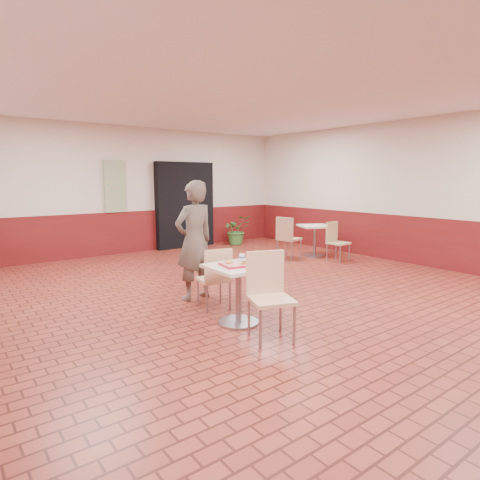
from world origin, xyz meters
TOP-DOWN VIEW (x-y plane):
  - room_shell at (0.00, 0.00)m, footprint 8.01×10.01m
  - wainscot_band at (0.00, 0.00)m, footprint 8.00×10.00m
  - corridor_doorway at (1.20, 4.88)m, footprint 1.60×0.22m
  - promo_poster at (-0.60, 4.94)m, footprint 0.50×0.03m
  - main_table at (-1.07, -0.46)m, footprint 0.70×0.70m
  - chair_main_front at (-1.06, -1.02)m, footprint 0.58×0.58m
  - chair_main_back at (-0.99, 0.16)m, footprint 0.47×0.47m
  - customer at (-0.96, 0.75)m, footprint 0.68×0.48m
  - serving_tray at (-1.07, -0.46)m, footprint 0.41×0.32m
  - ring_donut at (-1.15, -0.38)m, footprint 0.12×0.12m
  - long_john_donut at (-1.01, -0.52)m, footprint 0.16×0.11m
  - paper_cup at (-0.95, -0.37)m, footprint 0.07×0.07m
  - second_table at (2.99, 2.01)m, footprint 0.68×0.68m
  - chair_second_left at (2.19, 2.09)m, footprint 0.53×0.53m
  - chair_second_front at (2.92, 1.33)m, footprint 0.42×0.42m
  - potted_plant at (2.51, 4.40)m, footprint 0.82×0.74m

SIDE VIEW (x-z plane):
  - potted_plant at x=2.51m, z-range 0.00..0.80m
  - chair_second_front at x=2.92m, z-range 0.05..0.90m
  - chair_main_back at x=-0.99m, z-range 0.05..0.91m
  - second_table at x=2.99m, z-range 0.12..0.84m
  - main_table at x=-1.07m, z-range 0.13..0.86m
  - wainscot_band at x=0.00m, z-range 0.00..1.00m
  - chair_second_left at x=2.19m, z-range 0.06..1.00m
  - chair_main_front at x=-1.06m, z-range 0.06..1.03m
  - serving_tray at x=-1.07m, z-range 0.73..0.76m
  - ring_donut at x=-1.15m, z-range 0.76..0.79m
  - long_john_donut at x=-1.01m, z-range 0.76..0.81m
  - paper_cup at x=-0.95m, z-range 0.76..0.85m
  - customer at x=-0.96m, z-range 0.00..1.76m
  - corridor_doorway at x=1.20m, z-range 0.00..2.20m
  - room_shell at x=0.00m, z-range 0.00..3.00m
  - promo_poster at x=-0.60m, z-range 1.00..2.20m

